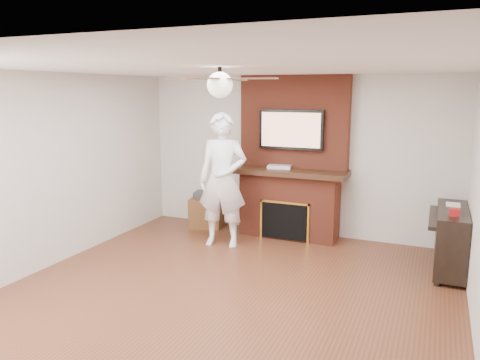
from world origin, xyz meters
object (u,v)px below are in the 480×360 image
at_px(person, 223,180).
at_px(fireplace, 291,174).
at_px(side_table, 207,210).
at_px(piano, 450,238).

bearing_deg(person, fireplace, 36.74).
bearing_deg(side_table, person, -62.55).
xyz_separation_m(fireplace, side_table, (-1.44, -0.07, -0.72)).
relative_size(person, piano, 1.59).
bearing_deg(piano, fireplace, 164.14).
bearing_deg(fireplace, side_table, -177.34).
relative_size(side_table, piano, 0.50).
distance_m(person, piano, 3.14).
distance_m(fireplace, side_table, 1.62).
relative_size(fireplace, person, 1.27).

